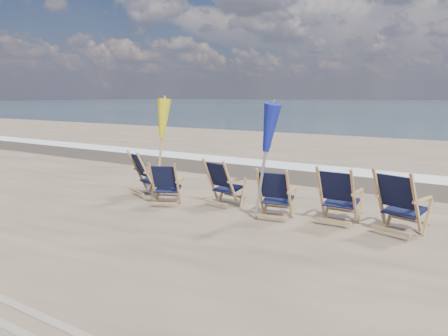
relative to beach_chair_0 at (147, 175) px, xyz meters
The scene contains 10 objects.
surf_foam 6.35m from the beach_chair_0, 70.22° to the left, with size 200.00×1.40×0.01m, color silver.
wet_sand_strip 4.97m from the beach_chair_0, 64.33° to the left, with size 200.00×2.60×0.00m, color #42362A.
beach_chair_0 is the anchor object (origin of this frame).
beach_chair_1 1.08m from the beach_chair_0, 12.49° to the right, with size 0.60×0.68×0.94m, color black, non-canonical shape.
beach_chair_2 2.06m from the beach_chair_0, ahead, with size 0.64×0.72×1.00m, color black, non-canonical shape.
beach_chair_3 3.43m from the beach_chair_0, ahead, with size 0.63×0.71×0.98m, color black, non-canonical shape.
beach_chair_4 4.52m from the beach_chair_0, ahead, with size 0.68×0.76×1.06m, color black, non-canonical shape.
beach_chair_5 5.53m from the beach_chair_0, ahead, with size 0.71×0.80×1.11m, color black, non-canonical shape.
umbrella_yellow 1.18m from the beach_chair_0, 33.32° to the left, with size 0.30×0.30×2.19m.
umbrella_blue 3.22m from the beach_chair_0, ahead, with size 0.30×0.30×2.15m.
Camera 1 is at (4.54, -4.65, 2.26)m, focal length 35.00 mm.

